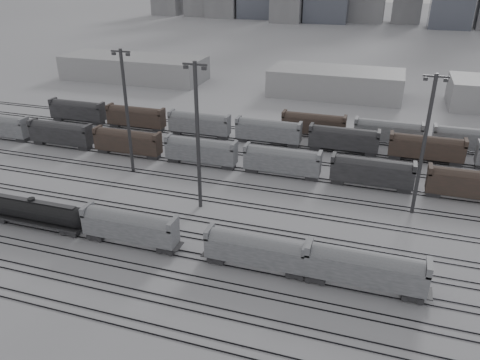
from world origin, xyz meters
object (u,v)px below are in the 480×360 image
(hopper_car_c, at_px, (365,267))
(hopper_car_a, at_px, (130,226))
(light_mast_c, at_px, (198,134))
(hopper_car_b, at_px, (256,249))
(tank_car_b, at_px, (34,211))

(hopper_car_c, bearing_deg, hopper_car_a, 180.00)
(hopper_car_a, xyz_separation_m, light_mast_c, (5.25, 14.20, 9.89))
(hopper_car_b, distance_m, light_mast_c, 22.33)
(hopper_car_b, xyz_separation_m, light_mast_c, (-14.02, 14.20, 10.02))
(tank_car_b, height_order, hopper_car_b, hopper_car_b)
(hopper_car_a, height_order, light_mast_c, light_mast_c)
(hopper_car_c, bearing_deg, light_mast_c, 153.49)
(tank_car_b, distance_m, light_mast_c, 28.47)
(hopper_car_a, bearing_deg, hopper_car_b, 0.00)
(tank_car_b, height_order, hopper_car_c, hopper_car_c)
(tank_car_b, distance_m, hopper_car_a, 17.15)
(hopper_car_a, xyz_separation_m, hopper_car_c, (33.71, 0.00, 0.12))
(hopper_car_a, distance_m, hopper_car_b, 19.27)
(tank_car_b, bearing_deg, hopper_car_c, 0.00)
(hopper_car_a, relative_size, hopper_car_b, 1.04)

